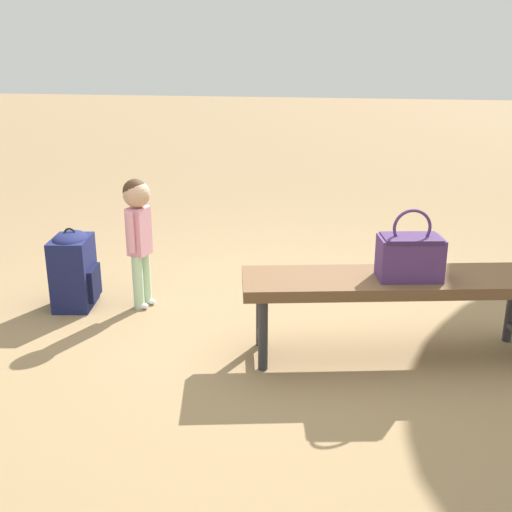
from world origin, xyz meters
name	(u,v)px	position (x,y,z in m)	size (l,w,h in m)	color
ground_plane	(276,332)	(0.00, 0.00, 0.00)	(40.00, 40.00, 0.00)	#8C704C
park_bench	(395,286)	(-0.66, 0.15, 0.39)	(1.65, 0.76, 0.45)	brown
handbag	(410,255)	(-0.72, 0.17, 0.58)	(0.35, 0.24, 0.37)	#4C2D66
child_standing	(138,224)	(0.91, -0.23, 0.55)	(0.17, 0.22, 0.83)	#B2D8B2
backpack_large	(73,268)	(1.33, -0.14, 0.26)	(0.31, 0.35, 0.52)	#191E4C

